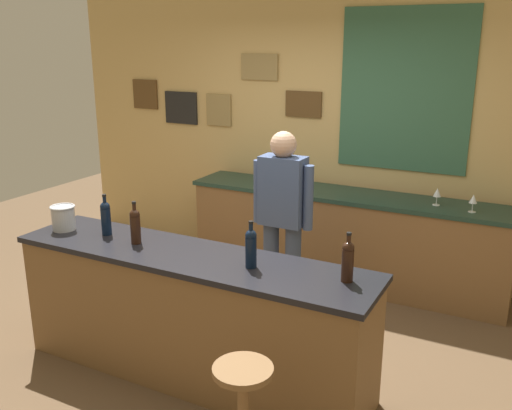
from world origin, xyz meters
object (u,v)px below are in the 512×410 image
Objects in this scene: bartender at (282,215)px; wine_glass_a at (437,193)px; wine_bottle_d at (348,260)px; wine_bottle_c at (251,247)px; bar_stool at (243,404)px; wine_bottle_a at (106,217)px; wine_glass_b at (473,200)px; ice_bucket at (63,217)px; wine_bottle_b at (135,225)px.

bartender is 1.44m from wine_glass_a.
wine_bottle_d is 1.97× the size of wine_glass_a.
wine_glass_a is (0.76, 2.04, -0.05)m from wine_bottle_c.
bar_stool is 1.82m from wine_bottle_a.
wine_glass_b reaches higher than bar_stool.
ice_bucket is (-1.33, -1.05, 0.08)m from bartender.
bar_stool is 2.81m from wine_glass_a.
ice_bucket is 1.21× the size of wine_glass_b.
wine_glass_b is (0.46, 1.89, -0.05)m from wine_bottle_d.
wine_glass_a is at bearing 69.52° from wine_bottle_c.
wine_glass_b is at bearing 74.19° from bar_stool.
wine_bottle_d is (1.53, 0.07, 0.00)m from wine_bottle_b.
wine_glass_a and wine_glass_b have the same top height.
wine_bottle_c is at bearing -0.59° from wine_bottle_b.
bartender is at bearing 57.32° from wine_bottle_b.
bar_stool is 1.54m from wine_bottle_b.
wine_bottle_d is 1.97m from wine_glass_a.
wine_bottle_c reaches higher than ice_bucket.
bartender is 1.08m from wine_bottle_c.
bartender is at bearing 38.18° from ice_bucket.
wine_glass_a is at bearing 50.29° from wine_bottle_b.
wine_bottle_d reaches higher than bar_stool.
wine_bottle_a is 1.84m from wine_bottle_d.
bar_stool is 4.39× the size of wine_glass_a.
wine_bottle_a and wine_bottle_c have the same top height.
wine_bottle_c and wine_bottle_d have the same top height.
wine_bottle_a reaches higher than ice_bucket.
wine_glass_b is at bearing 36.55° from ice_bucket.
ice_bucket is at bearing 160.57° from bar_stool.
bartender reaches higher than wine_bottle_a.
wine_bottle_c is at bearing -2.59° from wine_bottle_a.
bartender is 2.38× the size of bar_stool.
wine_bottle_c is (-0.32, 0.69, 0.60)m from bar_stool.
wine_bottle_b is at bearing 1.70° from ice_bucket.
wine_glass_b is (2.66, 1.98, -0.01)m from ice_bucket.
wine_bottle_a is (-0.97, -0.98, 0.12)m from bartender.
wine_bottle_c is 2.18m from wine_glass_a.
ice_bucket reaches higher than wine_glass_b.
bar_stool is at bearing -99.24° from wine_glass_a.
wine_bottle_b is at bearing -129.71° from wine_glass_a.
wine_bottle_c is 0.61m from wine_bottle_d.
wine_bottle_c is 1.97× the size of wine_glass_a.
wine_bottle_a is 1.63× the size of ice_bucket.
wine_glass_a is at bearing 44.80° from wine_bottle_a.
wine_bottle_a is at bearing -134.68° from bartender.
wine_bottle_a is 1.24m from wine_bottle_c.
ice_bucket is at bearing -178.30° from wine_bottle_b.
wine_bottle_a is 1.97× the size of wine_glass_b.
wine_bottle_b is (-1.24, 0.69, 0.60)m from bar_stool.
ice_bucket is at bearing -139.01° from wine_glass_a.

